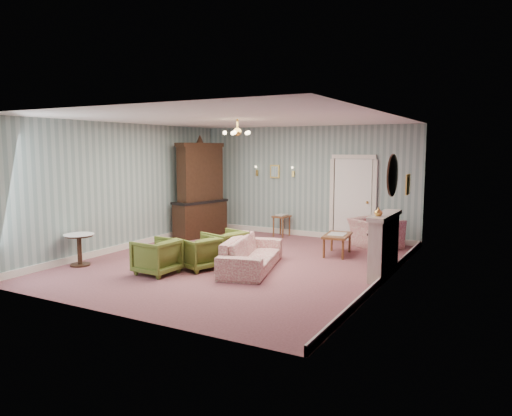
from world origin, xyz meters
The scene contains 27 objects.
floor centered at (0.00, 0.00, 0.00)m, with size 7.00×7.00×0.00m, color #905459.
ceiling centered at (0.00, 0.00, 2.90)m, with size 7.00×7.00×0.00m, color white.
wall_back centered at (0.00, 3.50, 1.45)m, with size 6.00×6.00×0.00m, color gray.
wall_front centered at (0.00, -3.50, 1.45)m, with size 6.00×6.00×0.00m, color gray.
wall_left centered at (-3.00, 0.00, 1.45)m, with size 7.00×7.00×0.00m, color gray.
wall_right centered at (3.00, 0.00, 1.45)m, with size 7.00×7.00×0.00m, color gray.
wall_right_floral centered at (2.98, 0.00, 1.45)m, with size 7.00×7.00×0.00m, color #B75B7E.
door centered at (1.30, 3.46, 1.08)m, with size 1.12×0.12×2.16m, color white, non-canonical shape.
olive_chair_a centered at (-0.88, -1.47, 0.36)m, with size 0.70×0.66×0.73m, color #596924.
olive_chair_b centered at (-0.41, -0.79, 0.35)m, with size 0.68×0.63×0.70m, color #596924.
olive_chair_c centered at (-0.23, -0.13, 0.37)m, with size 0.72×0.67×0.74m, color #596924.
sofa_chintz centered at (0.49, -0.30, 0.41)m, with size 2.12×0.62×0.83m, color #A2414F.
wingback_chair centered at (2.05, 2.88, 0.46)m, with size 1.05×0.68×0.92m, color #A2414F.
dresser centered at (-2.42, 2.11, 1.31)m, with size 0.54×1.57×2.62m, color black, non-canonical shape.
fireplace centered at (2.86, 0.40, 0.58)m, with size 0.30×1.40×1.16m, color beige, non-canonical shape.
mantel_vase centered at (2.84, 0.00, 1.23)m, with size 0.15×0.15×0.15m, color gold.
oval_mirror centered at (2.96, 0.40, 1.85)m, with size 0.04×0.76×0.84m, color white, non-canonical shape.
framed_print centered at (2.97, 1.75, 1.60)m, with size 0.04×0.34×0.42m, color gold, non-canonical shape.
coffee_table centered at (1.53, 1.68, 0.23)m, with size 0.51×0.91×0.47m, color brown, non-canonical shape.
side_table_black centered at (2.59, 1.30, 0.31)m, with size 0.41×0.41×0.62m, color black, non-canonical shape.
pedestal_table centered at (-2.65, -1.71, 0.32)m, with size 0.59×0.59×0.65m, color black, non-canonical shape.
nesting_table centered at (-0.53, 3.15, 0.30)m, with size 0.36×0.46×0.60m, color brown, non-canonical shape.
gilt_mirror_back centered at (-0.90, 3.46, 1.70)m, with size 0.28×0.06×0.36m, color gold, non-canonical shape.
sconce_left centered at (-1.45, 3.44, 1.70)m, with size 0.16×0.12×0.30m, color gold, non-canonical shape.
sconce_right centered at (-0.35, 3.44, 1.70)m, with size 0.16×0.12×0.30m, color gold, non-canonical shape.
chandelier centered at (0.00, 0.00, 2.63)m, with size 0.56×0.56×0.36m, color gold, non-canonical shape.
burgundy_cushion centered at (2.00, 2.73, 0.48)m, with size 0.38×0.10×0.38m, color maroon.
Camera 1 is at (4.96, -8.28, 2.33)m, focal length 33.87 mm.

